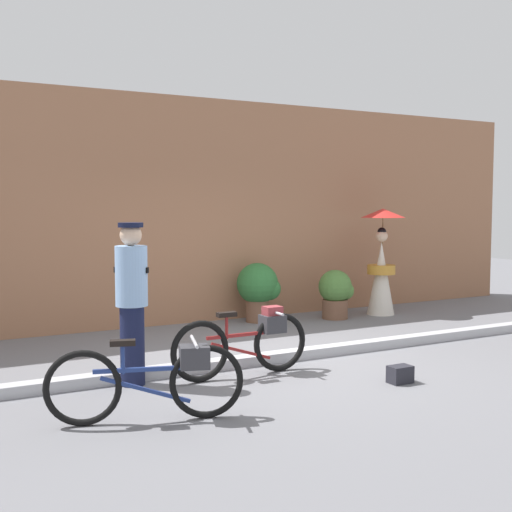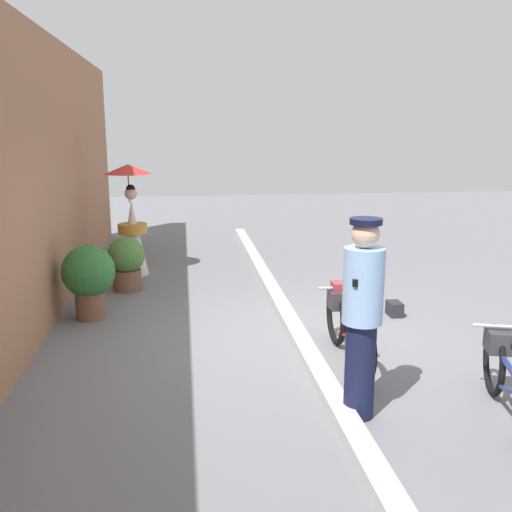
# 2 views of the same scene
# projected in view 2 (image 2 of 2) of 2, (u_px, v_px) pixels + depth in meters

# --- Properties ---
(ground_plane) EXTENTS (30.00, 30.00, 0.00)m
(ground_plane) POSITION_uv_depth(u_px,v_px,m) (298.00, 339.00, 6.72)
(ground_plane) COLOR slate
(building_wall) EXTENTS (14.00, 0.40, 3.66)m
(building_wall) POSITION_uv_depth(u_px,v_px,m) (2.00, 188.00, 5.93)
(building_wall) COLOR #9E6B4C
(building_wall) RESTS_ON ground_plane
(sidewalk_curb) EXTENTS (14.00, 0.20, 0.12)m
(sidewalk_curb) POSITION_uv_depth(u_px,v_px,m) (298.00, 335.00, 6.71)
(sidewalk_curb) COLOR #B2B2B7
(sidewalk_curb) RESTS_ON ground_plane
(bicycle_near_officer) EXTENTS (1.69, 0.64, 0.74)m
(bicycle_near_officer) POSITION_uv_depth(u_px,v_px,m) (508.00, 376.00, 4.82)
(bicycle_near_officer) COLOR black
(bicycle_near_officer) RESTS_ON ground_plane
(bicycle_far_side) EXTENTS (1.68, 0.48, 0.77)m
(bicycle_far_side) POSITION_uv_depth(u_px,v_px,m) (347.00, 323.00, 6.10)
(bicycle_far_side) COLOR black
(bicycle_far_side) RESTS_ON ground_plane
(person_officer) EXTENTS (0.34, 0.34, 1.73)m
(person_officer) POSITION_uv_depth(u_px,v_px,m) (362.00, 314.00, 4.74)
(person_officer) COLOR #141938
(person_officer) RESTS_ON ground_plane
(person_with_parasol) EXTENTS (0.78, 0.78, 1.86)m
(person_with_parasol) POSITION_uv_depth(u_px,v_px,m) (132.00, 221.00, 9.54)
(person_with_parasol) COLOR silver
(person_with_parasol) RESTS_ON ground_plane
(potted_plant_by_door) EXTENTS (0.58, 0.57, 0.83)m
(potted_plant_by_door) POSITION_uv_depth(u_px,v_px,m) (127.00, 261.00, 8.71)
(potted_plant_by_door) COLOR brown
(potted_plant_by_door) RESTS_ON ground_plane
(potted_plant_small) EXTENTS (0.70, 0.68, 0.98)m
(potted_plant_small) POSITION_uv_depth(u_px,v_px,m) (90.00, 276.00, 7.38)
(potted_plant_small) COLOR brown
(potted_plant_small) RESTS_ON ground_plane
(backpack_on_pavement) EXTENTS (0.25, 0.17, 0.19)m
(backpack_on_pavement) POSITION_uv_depth(u_px,v_px,m) (395.00, 308.00, 7.57)
(backpack_on_pavement) COLOR #26262D
(backpack_on_pavement) RESTS_ON ground_plane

